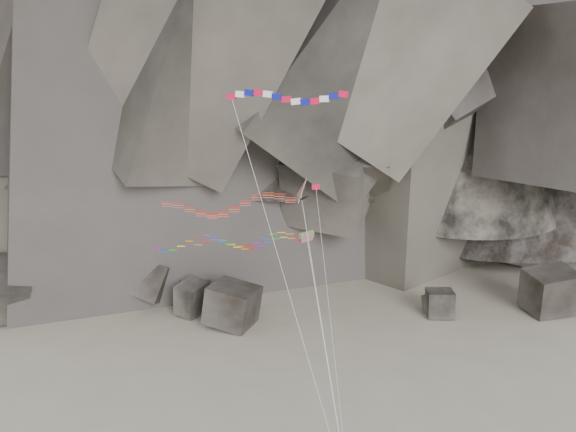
{
  "coord_description": "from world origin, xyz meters",
  "views": [
    {
      "loc": [
        -1.19,
        -42.66,
        30.76
      ],
      "look_at": [
        0.33,
        6.0,
        19.55
      ],
      "focal_mm": 40.0,
      "sensor_mm": 36.0,
      "label": 1
    }
  ],
  "objects_px": {
    "delta_kite": "(224,204)",
    "parafoil_kite": "(225,241)",
    "pennant_kite": "(321,240)",
    "banner_kite": "(287,101)"
  },
  "relations": [
    {
      "from": "delta_kite",
      "to": "parafoil_kite",
      "type": "xyz_separation_m",
      "value": [
        -0.17,
        2.14,
        -3.31
      ]
    },
    {
      "from": "pennant_kite",
      "to": "delta_kite",
      "type": "bearing_deg",
      "value": -176.99
    },
    {
      "from": "parafoil_kite",
      "to": "banner_kite",
      "type": "bearing_deg",
      "value": -48.25
    },
    {
      "from": "banner_kite",
      "to": "parafoil_kite",
      "type": "bearing_deg",
      "value": 171.53
    },
    {
      "from": "banner_kite",
      "to": "pennant_kite",
      "type": "relative_size",
      "value": 1.34
    },
    {
      "from": "parafoil_kite",
      "to": "pennant_kite",
      "type": "bearing_deg",
      "value": -33.91
    },
    {
      "from": "parafoil_kite",
      "to": "pennant_kite",
      "type": "distance_m",
      "value": 7.21
    },
    {
      "from": "parafoil_kite",
      "to": "pennant_kite",
      "type": "height_order",
      "value": "pennant_kite"
    },
    {
      "from": "banner_kite",
      "to": "pennant_kite",
      "type": "xyz_separation_m",
      "value": [
        2.57,
        0.89,
        -10.2
      ]
    },
    {
      "from": "delta_kite",
      "to": "parafoil_kite",
      "type": "distance_m",
      "value": 3.95
    }
  ]
}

